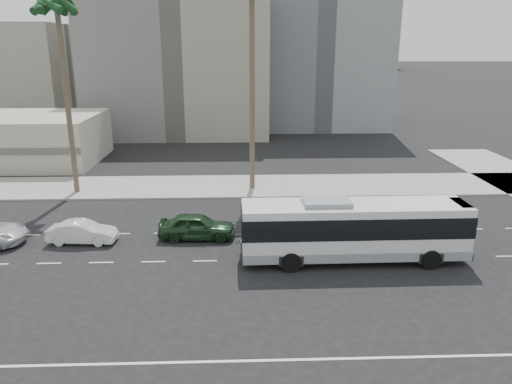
{
  "coord_description": "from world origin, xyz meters",
  "views": [
    {
      "loc": [
        -3.98,
        -26.21,
        12.12
      ],
      "look_at": [
        -2.87,
        4.0,
        2.98
      ],
      "focal_mm": 34.29,
      "sensor_mm": 36.0,
      "label": 1
    }
  ],
  "objects_px": {
    "car_a": "(197,226)",
    "palm_mid": "(57,9)",
    "car_b": "(82,232)",
    "city_bus": "(354,228)"
  },
  "relations": [
    {
      "from": "car_a",
      "to": "car_b",
      "type": "bearing_deg",
      "value": 95.97
    },
    {
      "from": "city_bus",
      "to": "car_b",
      "type": "bearing_deg",
      "value": 168.56
    },
    {
      "from": "city_bus",
      "to": "palm_mid",
      "type": "relative_size",
      "value": 0.79
    },
    {
      "from": "car_a",
      "to": "palm_mid",
      "type": "distance_m",
      "value": 20.58
    },
    {
      "from": "car_a",
      "to": "palm_mid",
      "type": "bearing_deg",
      "value": 48.54
    },
    {
      "from": "car_a",
      "to": "car_b",
      "type": "distance_m",
      "value": 7.23
    },
    {
      "from": "car_a",
      "to": "palm_mid",
      "type": "relative_size",
      "value": 0.3
    },
    {
      "from": "city_bus",
      "to": "palm_mid",
      "type": "height_order",
      "value": "palm_mid"
    },
    {
      "from": "car_b",
      "to": "car_a",
      "type": "bearing_deg",
      "value": -82.5
    },
    {
      "from": "palm_mid",
      "to": "car_b",
      "type": "bearing_deg",
      "value": -70.99
    }
  ]
}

